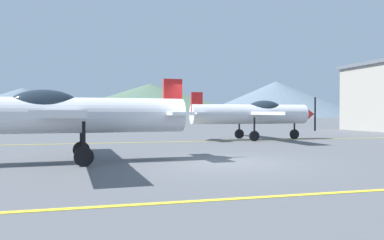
# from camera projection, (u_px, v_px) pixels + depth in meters

# --- Properties ---
(ground_plane) EXTENTS (400.00, 400.00, 0.00)m
(ground_plane) POSITION_uv_depth(u_px,v_px,m) (223.00, 162.00, 12.10)
(ground_plane) COLOR #54565B
(apron_line_near) EXTENTS (80.00, 0.16, 0.01)m
(apron_line_near) POSITION_uv_depth(u_px,v_px,m) (311.00, 194.00, 7.30)
(apron_line_near) COLOR yellow
(apron_line_near) RESTS_ON ground_plane
(apron_line_far) EXTENTS (80.00, 0.16, 0.01)m
(apron_line_far) POSITION_uv_depth(u_px,v_px,m) (169.00, 142.00, 20.42)
(apron_line_far) COLOR yellow
(apron_line_far) RESTS_ON ground_plane
(airplane_near) EXTENTS (7.72, 8.89, 2.66)m
(airplane_near) POSITION_uv_depth(u_px,v_px,m) (65.00, 114.00, 11.97)
(airplane_near) COLOR silver
(airplane_near) RESTS_ON ground_plane
(airplane_mid) EXTENTS (7.66, 8.85, 2.66)m
(airplane_mid) POSITION_uv_depth(u_px,v_px,m) (255.00, 113.00, 22.16)
(airplane_mid) COLOR silver
(airplane_mid) RESTS_ON ground_plane
(hill_centerleft) EXTENTS (55.71, 55.71, 9.74)m
(hill_centerleft) POSITION_uv_depth(u_px,v_px,m) (23.00, 103.00, 128.66)
(hill_centerleft) COLOR slate
(hill_centerleft) RESTS_ON ground_plane
(hill_centerright) EXTENTS (78.49, 78.49, 12.58)m
(hill_centerright) POSITION_uv_depth(u_px,v_px,m) (150.00, 100.00, 147.58)
(hill_centerright) COLOR #4C6651
(hill_centerright) RESTS_ON ground_plane
(hill_right) EXTENTS (64.28, 64.28, 13.72)m
(hill_right) POSITION_uv_depth(u_px,v_px,m) (276.00, 99.00, 151.01)
(hill_right) COLOR slate
(hill_right) RESTS_ON ground_plane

